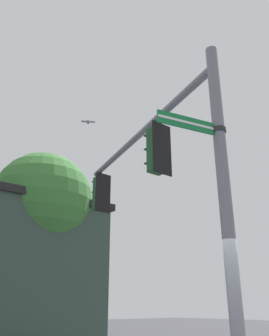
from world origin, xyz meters
TOP-DOWN VIEW (x-y plane):
  - signal_pole at (0.00, 0.00)m, footprint 0.21×0.21m
  - mast_arm at (0.75, 3.03)m, footprint 1.66×6.09m
  - traffic_light_nearest_pole at (0.52, 2.11)m, footprint 0.54×0.49m
  - traffic_light_mid_inner at (1.40, 5.66)m, footprint 0.54×0.49m
  - street_name_sign at (-0.38, 0.09)m, footprint 1.28×0.42m
  - bird_flying at (0.90, 5.73)m, footprint 0.42×0.31m
  - tree_by_storefront at (1.97, 10.97)m, footprint 4.35×4.35m

SIDE VIEW (x-z plane):
  - signal_pole at x=0.00m, z-range 0.00..6.03m
  - street_name_sign at x=-0.38m, z-range 4.23..4.45m
  - traffic_light_nearest_pole at x=0.52m, z-range 4.18..5.50m
  - traffic_light_mid_inner at x=1.40m, z-range 4.18..5.50m
  - mast_arm at x=0.75m, z-range 5.54..5.70m
  - tree_by_storefront at x=1.97m, z-range 1.82..9.84m
  - bird_flying at x=0.90m, z-range 7.18..7.27m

